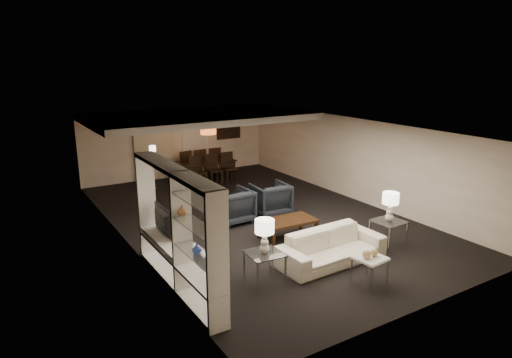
{
  "coord_description": "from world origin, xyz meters",
  "views": [
    {
      "loc": [
        -6.17,
        -10.04,
        4.24
      ],
      "look_at": [
        0.0,
        0.0,
        1.1
      ],
      "focal_mm": 32.0,
      "sensor_mm": 36.0,
      "label": 1
    }
  ],
  "objects_px": {
    "side_table_left": "(264,268)",
    "chair_nm": "(214,170)",
    "vase_blue": "(197,249)",
    "floor_speaker": "(151,232)",
    "sofa": "(332,247)",
    "marble_table": "(369,270)",
    "chair_nl": "(198,172)",
    "dining_table": "(206,171)",
    "chair_fr": "(213,161)",
    "television": "(160,221)",
    "pendant_light": "(208,131)",
    "vase_amber": "(182,211)",
    "coffee_table": "(288,229)",
    "chair_nr": "(230,168)",
    "table_lamp_left": "(265,236)",
    "armchair_left": "(232,206)",
    "floor_lamp": "(154,167)",
    "side_table_right": "(388,233)",
    "armchair_right": "(270,199)",
    "table_lamp_right": "(390,207)",
    "chair_fm": "(198,163)",
    "chair_fl": "(183,165)"
  },
  "relations": [
    {
      "from": "sofa",
      "to": "television",
      "type": "height_order",
      "value": "television"
    },
    {
      "from": "vase_blue",
      "to": "chair_nm",
      "type": "xyz_separation_m",
      "value": [
        3.87,
        7.14,
        -0.62
      ]
    },
    {
      "from": "pendant_light",
      "to": "floor_speaker",
      "type": "relative_size",
      "value": 0.52
    },
    {
      "from": "marble_table",
      "to": "dining_table",
      "type": "xyz_separation_m",
      "value": [
        0.66,
        8.64,
        0.08
      ]
    },
    {
      "from": "side_table_left",
      "to": "television",
      "type": "bearing_deg",
      "value": 132.44
    },
    {
      "from": "sofa",
      "to": "side_table_right",
      "type": "distance_m",
      "value": 1.7
    },
    {
      "from": "coffee_table",
      "to": "chair_fm",
      "type": "bearing_deg",
      "value": 84.28
    },
    {
      "from": "pendant_light",
      "to": "armchair_right",
      "type": "relative_size",
      "value": 0.53
    },
    {
      "from": "side_table_left",
      "to": "chair_nm",
      "type": "distance_m",
      "value": 7.29
    },
    {
      "from": "floor_lamp",
      "to": "chair_nl",
      "type": "bearing_deg",
      "value": -23.81
    },
    {
      "from": "armchair_left",
      "to": "chair_fl",
      "type": "height_order",
      "value": "chair_fl"
    },
    {
      "from": "armchair_right",
      "to": "vase_blue",
      "type": "relative_size",
      "value": 5.69
    },
    {
      "from": "chair_fl",
      "to": "vase_blue",
      "type": "bearing_deg",
      "value": 61.6
    },
    {
      "from": "sofa",
      "to": "table_lamp_left",
      "type": "distance_m",
      "value": 1.8
    },
    {
      "from": "coffee_table",
      "to": "table_lamp_left",
      "type": "xyz_separation_m",
      "value": [
        -1.7,
        -1.6,
        0.72
      ]
    },
    {
      "from": "marble_table",
      "to": "chair_nl",
      "type": "distance_m",
      "value": 7.99
    },
    {
      "from": "chair_fl",
      "to": "vase_amber",
      "type": "bearing_deg",
      "value": 60.2
    },
    {
      "from": "pendant_light",
      "to": "side_table_right",
      "type": "bearing_deg",
      "value": -79.05
    },
    {
      "from": "marble_table",
      "to": "chair_fr",
      "type": "relative_size",
      "value": 0.52
    },
    {
      "from": "sofa",
      "to": "vase_blue",
      "type": "relative_size",
      "value": 13.93
    },
    {
      "from": "side_table_right",
      "to": "television",
      "type": "height_order",
      "value": "television"
    },
    {
      "from": "vase_blue",
      "to": "chair_fm",
      "type": "relative_size",
      "value": 0.16
    },
    {
      "from": "dining_table",
      "to": "chair_nr",
      "type": "xyz_separation_m",
      "value": [
        0.6,
        -0.65,
        0.17
      ]
    },
    {
      "from": "coffee_table",
      "to": "vase_amber",
      "type": "height_order",
      "value": "vase_amber"
    },
    {
      "from": "chair_nm",
      "to": "chair_nr",
      "type": "bearing_deg",
      "value": 0.84
    },
    {
      "from": "pendant_light",
      "to": "floor_lamp",
      "type": "relative_size",
      "value": 0.36
    },
    {
      "from": "pendant_light",
      "to": "floor_lamp",
      "type": "height_order",
      "value": "pendant_light"
    },
    {
      "from": "chair_fr",
      "to": "floor_lamp",
      "type": "distance_m",
      "value": 2.65
    },
    {
      "from": "dining_table",
      "to": "chair_fr",
      "type": "xyz_separation_m",
      "value": [
        0.6,
        0.65,
        0.17
      ]
    },
    {
      "from": "pendant_light",
      "to": "side_table_right",
      "type": "xyz_separation_m",
      "value": [
        1.3,
        -6.73,
        -1.61
      ]
    },
    {
      "from": "armchair_right",
      "to": "sofa",
      "type": "bearing_deg",
      "value": 84.08
    },
    {
      "from": "television",
      "to": "chair_nm",
      "type": "relative_size",
      "value": 0.94
    },
    {
      "from": "armchair_left",
      "to": "chair_fr",
      "type": "xyz_separation_m",
      "value": [
        1.86,
        4.89,
        0.08
      ]
    },
    {
      "from": "chair_nl",
      "to": "chair_nr",
      "type": "xyz_separation_m",
      "value": [
        1.2,
        0.0,
        0.0
      ]
    },
    {
      "from": "television",
      "to": "sofa",
      "type": "bearing_deg",
      "value": -116.99
    },
    {
      "from": "table_lamp_right",
      "to": "chair_nl",
      "type": "xyz_separation_m",
      "value": [
        -1.64,
        6.89,
        -0.43
      ]
    },
    {
      "from": "vase_blue",
      "to": "floor_speaker",
      "type": "relative_size",
      "value": 0.17
    },
    {
      "from": "side_table_left",
      "to": "vase_amber",
      "type": "height_order",
      "value": "vase_amber"
    },
    {
      "from": "pendant_light",
      "to": "chair_fm",
      "type": "distance_m",
      "value": 2.04
    },
    {
      "from": "dining_table",
      "to": "television",
      "type": "bearing_deg",
      "value": -123.88
    },
    {
      "from": "coffee_table",
      "to": "floor_lamp",
      "type": "height_order",
      "value": "floor_lamp"
    },
    {
      "from": "side_table_left",
      "to": "vase_amber",
      "type": "bearing_deg",
      "value": 168.08
    },
    {
      "from": "dining_table",
      "to": "coffee_table",
      "type": "bearing_deg",
      "value": -97.23
    },
    {
      "from": "sofa",
      "to": "floor_speaker",
      "type": "bearing_deg",
      "value": 139.6
    },
    {
      "from": "television",
      "to": "vase_blue",
      "type": "relative_size",
      "value": 5.74
    },
    {
      "from": "marble_table",
      "to": "vase_amber",
      "type": "relative_size",
      "value": 3.06
    },
    {
      "from": "chair_nl",
      "to": "floor_speaker",
      "type": "bearing_deg",
      "value": -129.23
    },
    {
      "from": "coffee_table",
      "to": "armchair_left",
      "type": "xyz_separation_m",
      "value": [
        -0.6,
        1.7,
        0.21
      ]
    },
    {
      "from": "sofa",
      "to": "chair_nm",
      "type": "xyz_separation_m",
      "value": [
        0.66,
        6.89,
        0.17
      ]
    },
    {
      "from": "armchair_right",
      "to": "vase_amber",
      "type": "bearing_deg",
      "value": 42.4
    }
  ]
}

